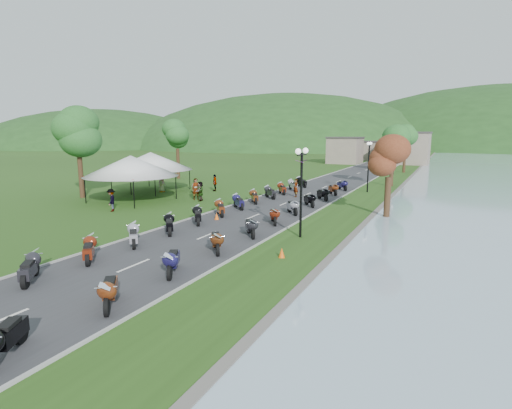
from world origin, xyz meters
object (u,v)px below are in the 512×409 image
at_px(pedestrian_b, 195,195).
at_px(pedestrian_c, 112,211).
at_px(vendor_tent_main, 132,178).
at_px(pedestrian_a, 196,200).

xyz_separation_m(pedestrian_b, pedestrian_c, (-0.81, -9.90, 0.00)).
height_order(vendor_tent_main, pedestrian_a, vendor_tent_main).
relative_size(vendor_tent_main, pedestrian_c, 3.10).
bearing_deg(pedestrian_b, pedestrian_a, 112.64).
bearing_deg(pedestrian_c, pedestrian_a, 125.85).
relative_size(vendor_tent_main, pedestrian_a, 2.78).
bearing_deg(pedestrian_a, vendor_tent_main, 171.89).
relative_size(pedestrian_b, pedestrian_c, 0.88).
bearing_deg(pedestrian_b, pedestrian_c, 71.41).
bearing_deg(pedestrian_a, pedestrian_c, -150.91).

